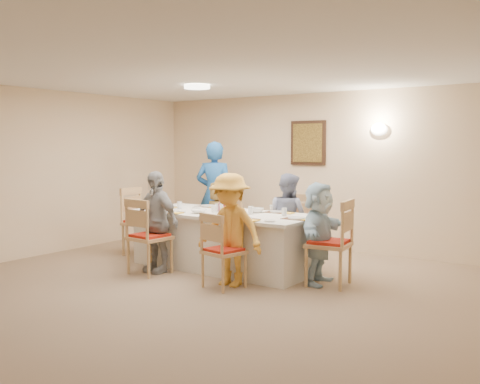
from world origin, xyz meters
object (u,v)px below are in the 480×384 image
Objects in this scene: chair_back_left at (224,222)px; caregiver at (215,194)px; chair_front_left at (150,236)px; diner_right_end at (319,233)px; chair_back_right at (292,229)px; chair_left_end at (142,221)px; diner_front_left at (156,222)px; diner_front_right at (230,230)px; condiment_ketchup at (222,203)px; diner_back_left at (219,218)px; chair_right_end at (329,242)px; chair_front_right at (224,250)px; dining_table at (224,240)px; diner_back_right at (288,219)px.

caregiver is (-0.45, 0.35, 0.38)m from chair_back_left.
diner_right_end is at bearing -154.51° from chair_front_left.
chair_back_right is 1.15m from diner_right_end.
diner_front_left is at bearing -129.44° from chair_left_end.
caregiver is (-0.45, 1.83, 0.20)m from diner_front_left.
diner_front_right is at bearing -170.40° from chair_front_left.
condiment_ketchup is (-1.50, 0.06, 0.26)m from diner_right_end.
diner_front_left reaches higher than condiment_ketchup.
diner_front_right is 1.02m from condiment_ketchup.
chair_back_left is 0.15m from diner_back_left.
chair_left_end is 4.52× the size of condiment_ketchup.
caregiver is at bearing -121.95° from chair_right_end.
caregiver is at bearing -38.79° from chair_front_right.
chair_right_end reaches higher than chair_back_left.
diner_back_left is at bearing 95.04° from diner_front_left.
dining_table is 2.27× the size of diner_back_left.
diner_front_left is at bearing -86.11° from chair_front_left.
diner_right_end reaches higher than chair_front_left.
chair_front_left is 1.22m from diner_front_right.
chair_right_end is 2.26m from diner_front_left.
diner_back_left is 0.72m from caregiver.
dining_table is 2.08× the size of diner_right_end.
chair_back_left is 1.08× the size of chair_front_right.
diner_front_left reaches higher than dining_table.
diner_front_right is at bearing 101.69° from diner_back_right.
chair_right_end is at bearing 0.00° from dining_table.
diner_back_right reaches higher than chair_back_right.
chair_back_left is at bearing -86.11° from chair_front_left.
chair_right_end is at bearing 134.85° from caregiver.
chair_back_right is 0.87× the size of diner_back_left.
chair_back_right reaches higher than chair_front_right.
chair_front_right is (0.60, -0.80, 0.07)m from dining_table.
chair_left_end reaches higher than chair_back_right.
diner_front_left is at bearing 102.49° from diner_right_end.
diner_front_left is at bearing -80.54° from chair_right_end.
chair_back_left is at bearing 174.69° from chair_back_right.
chair_front_left is 4.37× the size of condiment_ketchup.
dining_table is at bearing -36.82° from condiment_ketchup.
chair_back_left reaches higher than dining_table.
dining_table is at bearing -93.85° from chair_left_end.
diner_back_left is 4.95× the size of condiment_ketchup.
caregiver is (-1.65, 1.95, 0.42)m from chair_front_right.
diner_back_left is at bearing 112.46° from caregiver.
diner_front_right is at bearing -56.14° from chair_back_left.
chair_left_end reaches higher than dining_table.
condiment_ketchup is at bearing 54.25° from diner_back_right.
diner_front_right reaches higher than chair_right_end.
diner_back_left is at bearing 131.42° from dining_table.
chair_left_end is 0.99× the size of chair_right_end.
chair_front_left is 0.81× the size of diner_right_end.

